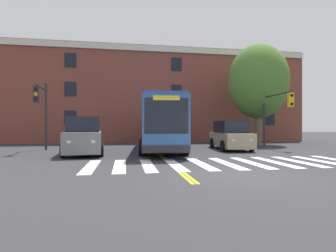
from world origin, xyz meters
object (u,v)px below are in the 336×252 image
Objects in this scene: city_bus at (161,124)px; car_grey_near_lane at (84,137)px; car_tan_far_lane at (230,136)px; car_red_behind_bus at (162,132)px; street_tree_curbside_large at (258,82)px; traffic_light_near_corner at (275,108)px; traffic_light_far_corner at (42,105)px.

car_grey_near_lane is (-4.97, -1.96, -0.81)m from city_bus.
car_red_behind_bus is at bearing 113.56° from car_tan_far_lane.
street_tree_curbside_large is (9.61, 3.96, 3.93)m from city_bus.
street_tree_curbside_large reaches higher than car_tan_far_lane.
car_red_behind_bus is (-3.80, 8.72, 0.10)m from car_tan_far_lane.
street_tree_curbside_large is at bearing 22.37° from city_bus.
traffic_light_near_corner is (9.02, 0.19, 1.21)m from city_bus.
city_bus is 2.45× the size of traffic_light_far_corner.
traffic_light_near_corner is 0.96× the size of traffic_light_far_corner.
traffic_light_far_corner is at bearing -168.14° from street_tree_curbside_large.
traffic_light_far_corner is 18.23m from street_tree_curbside_large.
traffic_light_far_corner is (-3.07, 2.21, 2.07)m from car_grey_near_lane.
car_tan_far_lane is at bearing -3.15° from city_bus.
car_grey_near_lane is at bearing -157.91° from street_tree_curbside_large.
street_tree_curbside_large is at bearing -28.36° from car_red_behind_bus.
car_tan_far_lane is 7.84m from street_tree_curbside_large.
car_red_behind_bus is at bearing 133.08° from traffic_light_near_corner.
city_bus is at bearing 21.53° from car_grey_near_lane.
car_tan_far_lane is (10.08, 1.68, -0.08)m from car_grey_near_lane.
traffic_light_far_corner reaches higher than car_tan_far_lane.
traffic_light_near_corner is 0.49× the size of street_tree_curbside_large.
car_grey_near_lane is 14.29m from traffic_light_near_corner.
city_bus is at bearing -178.77° from traffic_light_near_corner.
car_tan_far_lane is at bearing -2.32° from traffic_light_far_corner.
traffic_light_near_corner is (7.71, -8.25, 2.01)m from car_red_behind_bus.
street_tree_curbside_large is (4.50, 4.24, 4.82)m from car_tan_far_lane.
car_grey_near_lane is 4.31m from traffic_light_far_corner.
traffic_light_far_corner is (-8.03, 0.25, 1.26)m from city_bus.
car_tan_far_lane is 0.56× the size of street_tree_curbside_large.
car_red_behind_bus is 1.07× the size of traffic_light_near_corner.
city_bus is at bearing -157.63° from street_tree_curbside_large.
street_tree_curbside_large reaches higher than traffic_light_far_corner.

